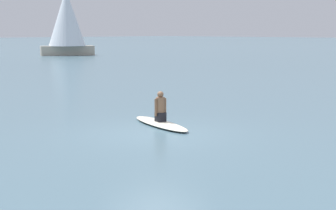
{
  "coord_description": "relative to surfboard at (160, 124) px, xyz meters",
  "views": [
    {
      "loc": [
        -10.13,
        9.73,
        2.94
      ],
      "look_at": [
        0.79,
        -1.29,
        0.63
      ],
      "focal_mm": 53.2,
      "sensor_mm": 36.0,
      "label": 1
    }
  ],
  "objects": [
    {
      "name": "sailboat_center_horizon",
      "position": [
        40.58,
        -23.88,
        4.1
      ],
      "size": [
        5.96,
        6.51,
        8.84
      ],
      "rotation": [
        0.0,
        0.0,
        -2.04
      ],
      "color": "#B2A893",
      "rests_on": "ground"
    },
    {
      "name": "person_paddler",
      "position": [
        0.0,
        -0.0,
        0.5
      ],
      "size": [
        0.37,
        0.42,
        0.95
      ],
      "rotation": [
        0.0,
        0.0,
        2.89
      ],
      "color": "black",
      "rests_on": "surfboard"
    },
    {
      "name": "ground_plane",
      "position": [
        -0.82,
        0.98,
        -0.07
      ],
      "size": [
        400.0,
        400.0,
        0.0
      ],
      "primitive_type": "plane",
      "color": "slate"
    },
    {
      "name": "surfboard",
      "position": [
        0.0,
        0.0,
        0.0
      ],
      "size": [
        3.08,
        1.44,
        0.14
      ],
      "primitive_type": "ellipsoid",
      "rotation": [
        0.0,
        0.0,
        2.89
      ],
      "color": "silver",
      "rests_on": "ground"
    }
  ]
}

